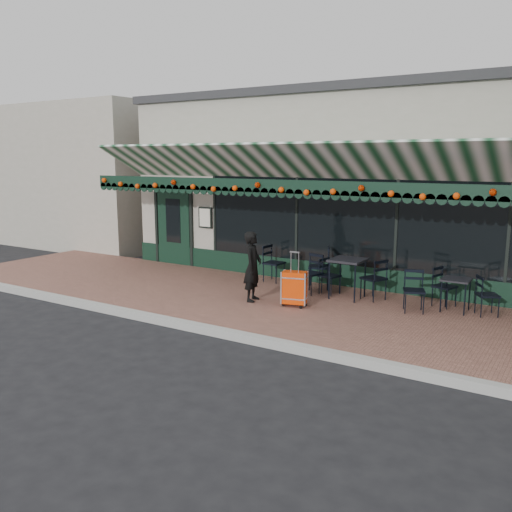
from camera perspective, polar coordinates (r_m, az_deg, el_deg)
The scene contains 17 objects.
ground at distance 9.37m, azimuth -1.79°, elevation -8.69°, with size 80.00×80.00×0.00m, color black.
sidewalk at distance 10.99m, azimuth 4.04°, elevation -5.42°, with size 18.00×4.00×0.15m, color brown.
curb at distance 9.28m, azimuth -2.07°, elevation -8.39°, with size 18.00×0.16×0.15m, color #9E9E99.
restaurant_building at distance 15.99m, azimuth 14.10°, elevation 7.22°, with size 12.00×9.60×4.50m.
neighbor_building_left at distance 23.62m, azimuth -17.61°, elevation 8.26°, with size 12.00×8.00×4.80m, color #ACA497.
woman at distance 11.02m, azimuth -0.35°, elevation -1.11°, with size 0.52×0.34×1.43m, color black.
suitcase at distance 10.71m, azimuth 4.07°, elevation -3.41°, with size 0.53×0.38×1.09m.
cafe_table_a at distance 10.97m, azimuth 20.33°, elevation -2.58°, with size 0.52×0.52×0.64m.
cafe_table_b at distance 11.39m, azimuth 9.63°, elevation -0.73°, with size 0.67×0.67×0.83m.
chair_a_left at distance 11.43m, azimuth 12.27°, elevation -2.37°, with size 0.44×0.44×0.87m, color black, non-canonical shape.
chair_a_right at distance 11.29m, azimuth 19.24°, elevation -3.10°, with size 0.39×0.39×0.79m, color black, non-canonical shape.
chair_a_front at distance 10.72m, azimuth 16.31°, elevation -3.58°, with size 0.40×0.40×0.81m, color black, non-canonical shape.
chair_a_extra at distance 10.94m, azimuth 23.19°, elevation -3.84°, with size 0.38×0.38×0.76m, color black, non-canonical shape.
chair_b_left at distance 12.22m, azimuth 6.65°, elevation -1.17°, with size 0.48×0.48×0.96m, color black, non-canonical shape.
chair_b_right at distance 11.75m, azimuth 7.78°, elevation -2.13°, with size 0.39×0.39×0.78m, color black, non-canonical shape.
chair_b_front at distance 11.75m, azimuth 5.75°, elevation -1.87°, with size 0.43×0.43×0.86m, color black, non-canonical shape.
chair_solo at distance 12.80m, azimuth 1.90°, elevation -0.78°, with size 0.44×0.44×0.88m, color black, non-canonical shape.
Camera 1 is at (4.94, -7.35, 3.05)m, focal length 38.00 mm.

